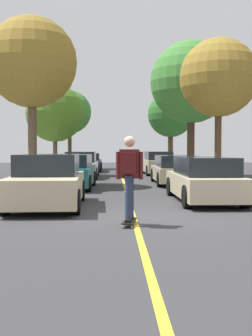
{
  "coord_description": "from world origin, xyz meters",
  "views": [
    {
      "loc": [
        -0.46,
        -9.8,
        1.62
      ],
      "look_at": [
        -0.04,
        5.12,
        0.94
      ],
      "focal_mm": 45.14,
      "sensor_mm": 36.0,
      "label": 1
    }
  ],
  "objects_px": {
    "parked_car_right_near": "(175,170)",
    "skateboarder": "(129,172)",
    "parked_car_left_nearest": "(48,182)",
    "fire_hydrant": "(219,177)",
    "parked_car_left_farthest": "(88,162)",
    "street_tree_right_near": "(191,83)",
    "street_tree_left_near": "(55,113)",
    "skateboard": "(129,221)",
    "street_tree_right_far": "(171,115)",
    "parked_car_right_nearest": "(204,180)",
    "street_tree_left_nearest": "(32,63)",
    "parked_car_right_far": "(158,163)",
    "street_tree_left_far": "(70,112)",
    "parked_car_left_far": "(81,165)",
    "street_tree_right_nearest": "(219,78)",
    "parked_car_left_near": "(69,172)"
  },
  "relations": [
    {
      "from": "parked_car_right_near",
      "to": "street_tree_left_near",
      "type": "bearing_deg",
      "value": 135.09
    },
    {
      "from": "fire_hydrant",
      "to": "skateboard",
      "type": "relative_size",
      "value": 0.81
    },
    {
      "from": "street_tree_left_nearest",
      "to": "parked_car_right_far",
      "type": "bearing_deg",
      "value": 51.38
    },
    {
      "from": "parked_car_left_farthest",
      "to": "parked_car_right_nearest",
      "type": "relative_size",
      "value": 0.96
    },
    {
      "from": "street_tree_left_nearest",
      "to": "street_tree_left_far",
      "type": "xyz_separation_m",
      "value": [
        0.0,
        15.42,
        -0.78
      ]
    },
    {
      "from": "parked_car_left_farthest",
      "to": "skateboard",
      "type": "distance_m",
      "value": 21.25
    },
    {
      "from": "parked_car_right_near",
      "to": "street_tree_left_near",
      "type": "xyz_separation_m",
      "value": [
        -6.31,
        6.29,
        3.1
      ]
    },
    {
      "from": "parked_car_right_far",
      "to": "street_tree_right_far",
      "type": "distance_m",
      "value": 8.06
    },
    {
      "from": "parked_car_left_farthest",
      "to": "skateboarder",
      "type": "relative_size",
      "value": 2.46
    },
    {
      "from": "street_tree_left_nearest",
      "to": "street_tree_right_far",
      "type": "xyz_separation_m",
      "value": [
        8.01,
        14.9,
        -1.0
      ]
    },
    {
      "from": "parked_car_right_near",
      "to": "parked_car_right_far",
      "type": "height_order",
      "value": "parked_car_right_far"
    },
    {
      "from": "parked_car_left_farthest",
      "to": "street_tree_right_near",
      "type": "bearing_deg",
      "value": -41.16
    },
    {
      "from": "parked_car_left_near",
      "to": "street_tree_right_nearest",
      "type": "relative_size",
      "value": 0.65
    },
    {
      "from": "skateboarder",
      "to": "skateboard",
      "type": "bearing_deg",
      "value": 79.84
    },
    {
      "from": "parked_car_left_farthest",
      "to": "street_tree_left_far",
      "type": "relative_size",
      "value": 0.72
    },
    {
      "from": "parked_car_left_near",
      "to": "parked_car_right_far",
      "type": "bearing_deg",
      "value": 63.22
    },
    {
      "from": "street_tree_left_far",
      "to": "street_tree_right_far",
      "type": "bearing_deg",
      "value": -3.74
    },
    {
      "from": "parked_car_left_farthest",
      "to": "street_tree_right_near",
      "type": "distance_m",
      "value": 9.66
    },
    {
      "from": "fire_hydrant",
      "to": "skateboard",
      "type": "bearing_deg",
      "value": -116.07
    },
    {
      "from": "street_tree_right_nearest",
      "to": "parked_car_right_far",
      "type": "bearing_deg",
      "value": 101.61
    },
    {
      "from": "parked_car_right_nearest",
      "to": "street_tree_right_near",
      "type": "height_order",
      "value": "street_tree_right_near"
    },
    {
      "from": "street_tree_right_far",
      "to": "street_tree_left_nearest",
      "type": "bearing_deg",
      "value": -118.28
    },
    {
      "from": "street_tree_left_near",
      "to": "skateboarder",
      "type": "distance_m",
      "value": 17.29
    },
    {
      "from": "parked_car_left_far",
      "to": "skateboard",
      "type": "relative_size",
      "value": 5.45
    },
    {
      "from": "parked_car_left_nearest",
      "to": "skateboarder",
      "type": "relative_size",
      "value": 2.4
    },
    {
      "from": "fire_hydrant",
      "to": "street_tree_right_nearest",
      "type": "bearing_deg",
      "value": 79.62
    },
    {
      "from": "street_tree_right_far",
      "to": "skateboard",
      "type": "height_order",
      "value": "street_tree_right_far"
    },
    {
      "from": "parked_car_left_nearest",
      "to": "fire_hydrant",
      "type": "height_order",
      "value": "parked_car_left_nearest"
    },
    {
      "from": "street_tree_right_nearest",
      "to": "parked_car_left_far",
      "type": "bearing_deg",
      "value": 137.83
    },
    {
      "from": "parked_car_left_near",
      "to": "parked_car_left_nearest",
      "type": "bearing_deg",
      "value": -90.03
    },
    {
      "from": "parked_car_right_near",
      "to": "skateboarder",
      "type": "xyz_separation_m",
      "value": [
        -2.45,
        -10.36,
        0.46
      ]
    },
    {
      "from": "parked_car_left_far",
      "to": "parked_car_right_far",
      "type": "bearing_deg",
      "value": 29.2
    },
    {
      "from": "parked_car_right_near",
      "to": "skateboarder",
      "type": "distance_m",
      "value": 10.65
    },
    {
      "from": "street_tree_left_near",
      "to": "skateboard",
      "type": "relative_size",
      "value": 6.2
    },
    {
      "from": "parked_car_right_near",
      "to": "parked_car_left_far",
      "type": "bearing_deg",
      "value": 135.3
    },
    {
      "from": "street_tree_left_far",
      "to": "skateboarder",
      "type": "relative_size",
      "value": 3.44
    },
    {
      "from": "parked_car_left_farthest",
      "to": "street_tree_right_nearest",
      "type": "bearing_deg",
      "value": -62.19
    },
    {
      "from": "skateboarder",
      "to": "street_tree_left_near",
      "type": "bearing_deg",
      "value": 103.06
    },
    {
      "from": "parked_car_right_nearest",
      "to": "street_tree_right_nearest",
      "type": "distance_m",
      "value": 6.72
    },
    {
      "from": "parked_car_left_nearest",
      "to": "parked_car_right_near",
      "type": "relative_size",
      "value": 0.96
    },
    {
      "from": "parked_car_right_near",
      "to": "skateboard",
      "type": "distance_m",
      "value": 10.62
    },
    {
      "from": "street_tree_right_far",
      "to": "skateboard",
      "type": "bearing_deg",
      "value": -99.62
    },
    {
      "from": "parked_car_right_nearest",
      "to": "skateboard",
      "type": "xyz_separation_m",
      "value": [
        -2.44,
        -4.01,
        -0.58
      ]
    },
    {
      "from": "parked_car_right_near",
      "to": "street_tree_left_nearest",
      "type": "distance_m",
      "value": 7.88
    },
    {
      "from": "parked_car_right_far",
      "to": "street_tree_left_far",
      "type": "distance_m",
      "value": 10.54
    },
    {
      "from": "parked_car_right_nearest",
      "to": "street_tree_right_near",
      "type": "distance_m",
      "value": 12.66
    },
    {
      "from": "parked_car_left_nearest",
      "to": "street_tree_left_near",
      "type": "xyz_separation_m",
      "value": [
        -1.7,
        13.73,
        3.06
      ]
    },
    {
      "from": "parked_car_right_nearest",
      "to": "skateboarder",
      "type": "bearing_deg",
      "value": -121.16
    },
    {
      "from": "parked_car_right_nearest",
      "to": "street_tree_right_near",
      "type": "relative_size",
      "value": 0.59
    },
    {
      "from": "parked_car_right_nearest",
      "to": "street_tree_right_far",
      "type": "height_order",
      "value": "street_tree_right_far"
    }
  ]
}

